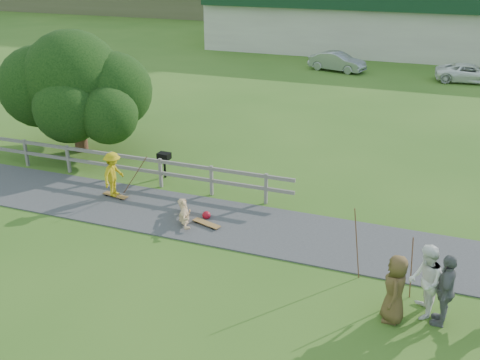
{
  "coord_description": "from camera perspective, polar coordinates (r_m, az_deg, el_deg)",
  "views": [
    {
      "loc": [
        6.85,
        -12.41,
        8.03
      ],
      "look_at": [
        1.54,
        2.0,
        1.34
      ],
      "focal_mm": 40.0,
      "sensor_mm": 36.0,
      "label": 1
    }
  ],
  "objects": [
    {
      "name": "bbq",
      "position": [
        20.34,
        -8.05,
        1.57
      ],
      "size": [
        0.48,
        0.38,
        0.99
      ],
      "primitive_type": null,
      "rotation": [
        0.0,
        0.0,
        -0.07
      ],
      "color": "black",
      "rests_on": "ground"
    },
    {
      "name": "fence",
      "position": [
        20.77,
        -14.88,
        2.14
      ],
      "size": [
        15.05,
        0.1,
        1.1
      ],
      "color": "#5E5A53",
      "rests_on": "ground"
    },
    {
      "name": "spectator_c",
      "position": [
        12.98,
        16.2,
        -11.09
      ],
      "size": [
        0.61,
        0.88,
        1.7
      ],
      "primitive_type": "imported",
      "rotation": [
        0.0,
        0.0,
        4.8
      ],
      "color": "brown",
      "rests_on": "ground"
    },
    {
      "name": "skater_rider",
      "position": [
        18.85,
        -13.33,
        0.31
      ],
      "size": [
        0.59,
        1.03,
        1.59
      ],
      "primitive_type": "imported",
      "rotation": [
        0.0,
        0.0,
        1.57
      ],
      "color": "gold",
      "rests_on": "ground"
    },
    {
      "name": "skater_fallen",
      "position": [
        17.11,
        -5.93,
        -3.44
      ],
      "size": [
        1.63,
        1.15,
        0.6
      ],
      "primitive_type": "imported",
      "rotation": [
        0.0,
        0.0,
        0.51
      ],
      "color": "tan",
      "rests_on": "ground"
    },
    {
      "name": "car_white",
      "position": [
        38.11,
        23.32,
        10.42
      ],
      "size": [
        4.41,
        2.31,
        1.19
      ],
      "primitive_type": "imported",
      "rotation": [
        0.0,
        0.0,
        1.65
      ],
      "color": "white",
      "rests_on": "ground"
    },
    {
      "name": "longboard_fallen",
      "position": [
        16.83,
        -3.58,
        -4.77
      ],
      "size": [
        1.01,
        0.51,
        0.11
      ],
      "primitive_type": null,
      "rotation": [
        0.0,
        0.0,
        -0.29
      ],
      "color": "olive",
      "rests_on": "ground"
    },
    {
      "name": "car_silver",
      "position": [
        39.09,
        10.32,
        12.32
      ],
      "size": [
        4.2,
        2.36,
        1.31
      ],
      "primitive_type": "imported",
      "rotation": [
        0.0,
        0.0,
        1.31
      ],
      "color": "#95989C",
      "rests_on": "ground"
    },
    {
      "name": "pole_spec_right",
      "position": [
        13.86,
        17.81,
        -8.92
      ],
      "size": [
        0.03,
        0.03,
        1.7
      ],
      "primitive_type": "cylinder",
      "color": "brown",
      "rests_on": "ground"
    },
    {
      "name": "helmet",
      "position": [
        17.23,
        -3.6,
        -3.77
      ],
      "size": [
        0.27,
        0.27,
        0.27
      ],
      "primitive_type": "sphere",
      "color": "#A10D1C",
      "rests_on": "ground"
    },
    {
      "name": "tree",
      "position": [
        23.42,
        -17.1,
        8.13
      ],
      "size": [
        6.48,
        6.48,
        4.42
      ],
      "primitive_type": null,
      "color": "black",
      "rests_on": "ground"
    },
    {
      "name": "ground",
      "position": [
        16.29,
        -7.59,
        -6.21
      ],
      "size": [
        260.0,
        260.0,
        0.0
      ],
      "primitive_type": "plane",
      "color": "#335F1B",
      "rests_on": "ground"
    },
    {
      "name": "spectator_a",
      "position": [
        13.32,
        19.14,
        -10.2
      ],
      "size": [
        0.82,
        0.99,
        1.84
      ],
      "primitive_type": "imported",
      "rotation": [
        0.0,
        0.0,
        4.86
      ],
      "color": "white",
      "rests_on": "ground"
    },
    {
      "name": "pole_rider",
      "position": [
        18.79,
        -11.19,
        0.94
      ],
      "size": [
        0.03,
        0.03,
        1.89
      ],
      "primitive_type": "cylinder",
      "color": "brown",
      "rests_on": "ground"
    },
    {
      "name": "path",
      "position": [
        17.45,
        -5.34,
        -3.88
      ],
      "size": [
        34.0,
        3.0,
        0.04
      ],
      "primitive_type": "cube",
      "color": "#353638",
      "rests_on": "ground"
    },
    {
      "name": "longboard_rider",
      "position": [
        19.14,
        -13.13,
        -1.72
      ],
      "size": [
        1.0,
        0.39,
        0.11
      ],
      "primitive_type": null,
      "rotation": [
        0.0,
        0.0,
        -0.16
      ],
      "color": "olive",
      "rests_on": "ground"
    },
    {
      "name": "strip_mall",
      "position": [
        47.74,
        17.35,
        16.0
      ],
      "size": [
        32.5,
        10.75,
        5.1
      ],
      "color": "#B9AFA2",
      "rests_on": "ground"
    },
    {
      "name": "pole_spec_left",
      "position": [
        14.21,
        12.35,
        -6.64
      ],
      "size": [
        0.03,
        0.03,
        2.02
      ],
      "primitive_type": "cylinder",
      "color": "brown",
      "rests_on": "ground"
    },
    {
      "name": "spectator_b",
      "position": [
        13.21,
        21.06,
        -10.89
      ],
      "size": [
        0.57,
        1.11,
        1.81
      ],
      "primitive_type": "imported",
      "rotation": [
        0.0,
        0.0,
        4.59
      ],
      "color": "slate",
      "rests_on": "ground"
    }
  ]
}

